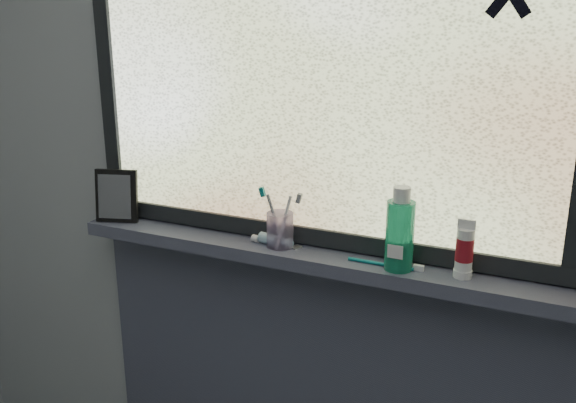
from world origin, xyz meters
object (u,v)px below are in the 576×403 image
at_px(cream_tube, 465,247).
at_px(vanity_mirror, 117,196).
at_px(mouthwash_bottle, 400,229).
at_px(toothbrush_cup, 280,230).

bearing_deg(cream_tube, vanity_mirror, -179.32).
distance_m(vanity_mirror, mouthwash_bottle, 0.92).
height_order(toothbrush_cup, cream_tube, cream_tube).
bearing_deg(toothbrush_cup, mouthwash_bottle, -3.17).
height_order(vanity_mirror, toothbrush_cup, vanity_mirror).
bearing_deg(cream_tube, toothbrush_cup, 179.89).
bearing_deg(vanity_mirror, mouthwash_bottle, -18.06).
xyz_separation_m(mouthwash_bottle, cream_tube, (0.16, 0.02, -0.03)).
bearing_deg(vanity_mirror, toothbrush_cup, -16.31).
xyz_separation_m(vanity_mirror, mouthwash_bottle, (0.92, -0.01, 0.03)).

